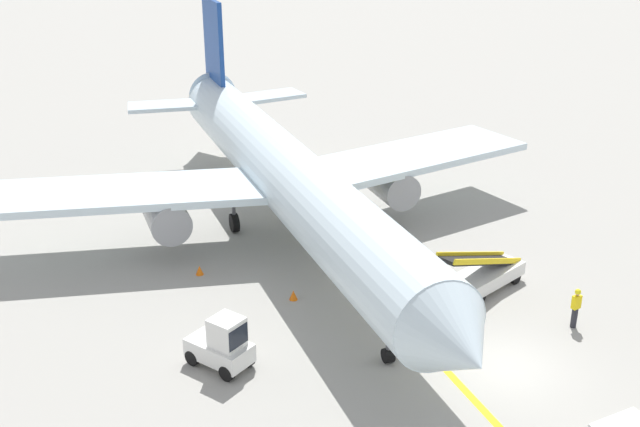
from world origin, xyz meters
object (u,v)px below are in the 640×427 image
object	(u,v)px
airliner	(283,172)
ground_crew_marshaller	(576,307)
safety_cone_nose_right	(293,295)
safety_cone_nose_left	(200,270)
baggage_tug_near_wing	(222,345)
belt_loader_forward_hold	(485,273)
safety_cone_wingtip_left	(410,169)

from	to	relation	value
airliner	ground_crew_marshaller	distance (m)	15.01
airliner	safety_cone_nose_right	xyz separation A→B (m)	(-2.95, -5.90, -3.20)
airliner	safety_cone_nose_right	distance (m)	7.33
safety_cone_nose_left	safety_cone_nose_right	distance (m)	4.91
baggage_tug_near_wing	safety_cone_nose_right	world-z (taller)	baggage_tug_near_wing
belt_loader_forward_hold	ground_crew_marshaller	world-z (taller)	belt_loader_forward_hold
safety_cone_nose_left	safety_cone_wingtip_left	bearing A→B (deg)	18.77
airliner	safety_cone_wingtip_left	distance (m)	12.43
belt_loader_forward_hold	safety_cone_wingtip_left	distance (m)	15.19
airliner	safety_cone_nose_right	world-z (taller)	airliner
safety_cone_wingtip_left	safety_cone_nose_left	bearing A→B (deg)	-161.23
airliner	ground_crew_marshaller	xyz separation A→B (m)	(5.34, -13.80, -2.51)
airliner	safety_cone_wingtip_left	world-z (taller)	airliner
safety_cone_nose_right	safety_cone_wingtip_left	world-z (taller)	same
airliner	safety_cone_nose_left	size ratio (longest dim) A/B	79.85
safety_cone_nose_left	safety_cone_wingtip_left	xyz separation A→B (m)	(16.68, 5.67, 0.00)
safety_cone_nose_right	ground_crew_marshaller	bearing A→B (deg)	-43.60
airliner	belt_loader_forward_hold	xyz separation A→B (m)	(4.56, -9.56, -2.64)
airliner	safety_cone_wingtip_left	bearing A→B (deg)	19.68
ground_crew_marshaller	safety_cone_nose_left	size ratio (longest dim) A/B	3.86
baggage_tug_near_wing	ground_crew_marshaller	size ratio (longest dim) A/B	1.60
belt_loader_forward_hold	ground_crew_marshaller	distance (m)	4.32
safety_cone_nose_left	baggage_tug_near_wing	bearing A→B (deg)	-107.61
belt_loader_forward_hold	safety_cone_wingtip_left	size ratio (longest dim) A/B	11.71
baggage_tug_near_wing	belt_loader_forward_hold	bearing A→B (deg)	-3.43
airliner	belt_loader_forward_hold	distance (m)	10.91
ground_crew_marshaller	safety_cone_nose_right	size ratio (longest dim) A/B	3.86
safety_cone_nose_left	safety_cone_wingtip_left	size ratio (longest dim) A/B	1.00
airliner	safety_cone_wingtip_left	size ratio (longest dim) A/B	79.85
ground_crew_marshaller	safety_cone_nose_right	xyz separation A→B (m)	(-8.30, 7.90, -0.69)
belt_loader_forward_hold	safety_cone_nose_right	xyz separation A→B (m)	(-7.51, 3.66, -0.56)
baggage_tug_near_wing	ground_crew_marshaller	world-z (taller)	baggage_tug_near_wing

